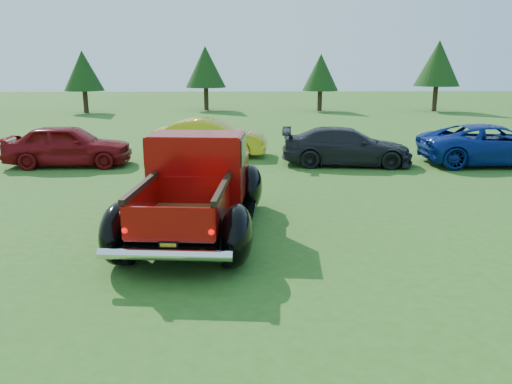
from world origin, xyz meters
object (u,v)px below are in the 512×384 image
(pickup_truck, at_px, (198,183))
(show_car_blue, at_px, (494,145))
(tree_east, at_px, (438,63))
(tree_west, at_px, (83,71))
(tree_mid_left, at_px, (205,67))
(tree_mid_right, at_px, (321,72))
(show_car_yellow, at_px, (211,137))
(show_car_red, at_px, (69,145))
(show_car_grey, at_px, (346,146))

(pickup_truck, xyz_separation_m, show_car_blue, (10.20, 6.88, -0.27))
(tree_east, relative_size, pickup_truck, 0.92)
(tree_west, bearing_deg, pickup_truck, -68.93)
(tree_mid_left, relative_size, tree_mid_right, 1.14)
(tree_mid_right, xyz_separation_m, show_car_blue, (2.93, -21.97, -2.24))
(tree_east, height_order, show_car_yellow, tree_east)
(tree_west, distance_m, pickup_truck, 29.92)
(tree_east, bearing_deg, tree_mid_left, 175.24)
(tree_mid_right, bearing_deg, pickup_truck, -104.15)
(show_car_red, distance_m, show_car_grey, 10.04)
(tree_mid_left, height_order, show_car_red, tree_mid_left)
(tree_east, xyz_separation_m, show_car_grey, (-11.46, -21.35, -2.98))
(show_car_blue, bearing_deg, tree_mid_left, 28.64)
(tree_west, distance_m, show_car_red, 21.55)
(tree_west, xyz_separation_m, tree_mid_left, (9.00, 2.00, 0.27))
(tree_west, relative_size, show_car_blue, 0.87)
(tree_mid_right, height_order, tree_east, tree_east)
(tree_mid_left, bearing_deg, show_car_blue, -62.55)
(show_car_grey, bearing_deg, tree_mid_left, 22.22)
(tree_mid_right, height_order, show_car_grey, tree_mid_right)
(show_car_yellow, height_order, show_car_grey, show_car_yellow)
(show_car_yellow, bearing_deg, tree_west, 36.02)
(tree_west, relative_size, show_car_grey, 0.98)
(tree_mid_left, height_order, show_car_blue, tree_mid_left)
(show_car_red, distance_m, show_car_blue, 15.43)
(tree_mid_right, bearing_deg, tree_west, -176.82)
(tree_west, bearing_deg, show_car_yellow, -60.82)
(tree_west, xyz_separation_m, tree_mid_right, (18.00, 1.00, -0.14))
(tree_west, bearing_deg, show_car_red, -75.12)
(show_car_yellow, bearing_deg, show_car_blue, -94.91)
(tree_west, height_order, show_car_yellow, tree_west)
(tree_east, distance_m, show_car_blue, 22.50)
(tree_east, relative_size, show_car_blue, 1.03)
(tree_east, distance_m, pickup_truck, 32.80)
(tree_west, height_order, tree_mid_right, tree_west)
(tree_mid_left, xyz_separation_m, show_car_grey, (6.54, -22.85, -2.70))
(tree_mid_right, bearing_deg, show_car_grey, -96.42)
(pickup_truck, distance_m, show_car_yellow, 9.06)
(tree_mid_left, relative_size, tree_east, 0.93)
(tree_east, height_order, pickup_truck, tree_east)
(show_car_red, distance_m, show_car_yellow, 5.35)
(tree_mid_right, bearing_deg, show_car_red, -119.94)
(pickup_truck, bearing_deg, tree_east, 65.31)
(show_car_red, height_order, show_car_yellow, show_car_red)
(show_car_grey, bearing_deg, show_car_red, 95.39)
(tree_mid_right, distance_m, pickup_truck, 29.82)
(show_car_yellow, bearing_deg, show_car_red, 117.66)
(pickup_truck, height_order, show_car_red, pickup_truck)
(tree_mid_right, height_order, show_car_yellow, tree_mid_right)
(tree_mid_right, distance_m, tree_east, 9.04)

